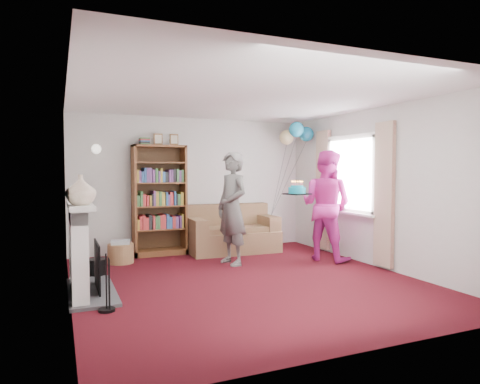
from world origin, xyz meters
name	(u,v)px	position (x,y,z in m)	size (l,w,h in m)	color
ground	(246,281)	(0.00, 0.00, 0.00)	(5.00, 5.00, 0.00)	black
wall_back	(193,184)	(0.00, 2.51, 1.25)	(4.50, 0.02, 2.50)	silver
wall_left	(67,194)	(-2.26, 0.00, 1.25)	(0.02, 5.00, 2.50)	silver
wall_right	(378,187)	(2.26, 0.00, 1.25)	(0.02, 5.00, 2.50)	silver
ceiling	(246,97)	(0.00, 0.00, 2.50)	(4.50, 5.00, 0.01)	white
fireplace	(84,253)	(-2.09, 0.19, 0.51)	(0.55, 1.80, 1.12)	#3F3F42
window_bay	(351,189)	(2.21, 0.60, 1.20)	(0.14, 2.02, 2.20)	white
wall_sconce	(96,149)	(-1.75, 2.36, 1.88)	(0.16, 0.23, 0.16)	gold
bookcase	(159,201)	(-0.70, 2.30, 0.96)	(0.93, 0.42, 2.17)	#472B14
sofa	(231,234)	(0.61, 2.07, 0.33)	(1.64, 0.87, 0.87)	brown
wicker_basket	(121,253)	(-1.44, 1.82, 0.17)	(0.42, 0.42, 0.37)	#A27B4B
person_striped	(232,208)	(0.21, 1.03, 0.91)	(0.66, 0.43, 1.81)	black
person_magenta	(326,205)	(1.80, 0.73, 0.92)	(0.90, 0.70, 1.85)	#CA2891
birthday_cake	(297,190)	(1.24, 0.74, 1.19)	(0.34, 0.34, 0.22)	black
balloons	(296,134)	(1.89, 1.87, 2.22)	(0.95, 0.67, 1.77)	#3F3F3F
mantel_vase	(81,190)	(-2.12, -0.15, 1.30)	(0.33, 0.33, 0.35)	beige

